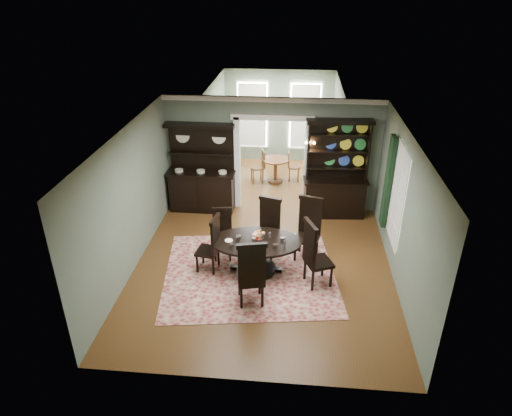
# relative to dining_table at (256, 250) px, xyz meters

# --- Properties ---
(room) EXTENTS (5.51, 6.01, 3.01)m
(room) POSITION_rel_dining_table_xyz_m (0.13, 0.08, 1.06)
(room) COLOR #5A3617
(room) RESTS_ON ground
(parlor) EXTENTS (3.51, 3.50, 3.01)m
(parlor) POSITION_rel_dining_table_xyz_m (0.13, 5.57, 1.00)
(parlor) COLOR #5A3617
(parlor) RESTS_ON ground
(doorway_trim) EXTENTS (2.08, 0.25, 2.57)m
(doorway_trim) POSITION_rel_dining_table_xyz_m (0.13, 3.04, 1.10)
(doorway_trim) COLOR white
(doorway_trim) RESTS_ON floor
(right_window) EXTENTS (0.15, 1.47, 2.12)m
(right_window) POSITION_rel_dining_table_xyz_m (2.82, 0.97, 1.08)
(right_window) COLOR white
(right_window) RESTS_ON wall_right
(wall_sconce) EXTENTS (0.27, 0.21, 0.21)m
(wall_sconce) POSITION_rel_dining_table_xyz_m (1.08, 2.89, 1.37)
(wall_sconce) COLOR #BB8332
(wall_sconce) RESTS_ON back_wall_right
(rug) EXTENTS (3.95, 3.60, 0.01)m
(rug) POSITION_rel_dining_table_xyz_m (-0.12, -0.10, -0.51)
(rug) COLOR maroon
(rug) RESTS_ON floor
(dining_table) EXTENTS (1.94, 1.83, 0.75)m
(dining_table) POSITION_rel_dining_table_xyz_m (0.00, 0.00, 0.00)
(dining_table) COLOR black
(dining_table) RESTS_ON rug
(centerpiece) EXTENTS (1.29, 0.83, 0.21)m
(centerpiece) POSITION_rel_dining_table_xyz_m (0.04, 0.08, 0.29)
(centerpiece) COLOR silver
(centerpiece) RESTS_ON dining_table
(chair_far_left) EXTENTS (0.48, 0.46, 1.16)m
(chair_far_left) POSITION_rel_dining_table_xyz_m (-0.79, 0.55, 0.09)
(chair_far_left) COLOR black
(chair_far_left) RESTS_ON rug
(chair_far_mid) EXTENTS (0.61, 0.59, 1.34)m
(chair_far_mid) POSITION_rel_dining_table_xyz_m (0.20, 0.77, 0.19)
(chair_far_mid) COLOR black
(chair_far_mid) RESTS_ON rug
(chair_far_right) EXTENTS (0.64, 0.62, 1.42)m
(chair_far_right) POSITION_rel_dining_table_xyz_m (1.09, 0.71, 0.23)
(chair_far_right) COLOR black
(chair_far_right) RESTS_ON rug
(chair_end_left) EXTENTS (0.52, 0.54, 1.28)m
(chair_end_left) POSITION_rel_dining_table_xyz_m (-0.92, -0.05, 0.16)
(chair_end_left) COLOR black
(chair_end_left) RESTS_ON rug
(chair_end_right) EXTENTS (0.67, 0.69, 1.45)m
(chair_end_right) POSITION_rel_dining_table_xyz_m (1.18, -0.37, 0.24)
(chair_end_right) COLOR black
(chair_end_right) RESTS_ON rug
(chair_near) EXTENTS (0.63, 0.61, 1.44)m
(chair_near) POSITION_rel_dining_table_xyz_m (0.02, -1.13, 0.24)
(chair_near) COLOR black
(chair_near) RESTS_ON rug
(sideboard) EXTENTS (1.77, 0.63, 2.33)m
(sideboard) POSITION_rel_dining_table_xyz_m (-1.69, 2.77, 0.29)
(sideboard) COLOR black
(sideboard) RESTS_ON floor
(welsh_dresser) EXTENTS (1.67, 0.72, 2.54)m
(welsh_dresser) POSITION_rel_dining_table_xyz_m (1.78, 2.77, 0.40)
(welsh_dresser) COLOR black
(welsh_dresser) RESTS_ON floor
(parlor_table) EXTENTS (0.80, 0.80, 0.74)m
(parlor_table) POSITION_rel_dining_table_xyz_m (0.15, 4.70, -0.04)
(parlor_table) COLOR brown
(parlor_table) RESTS_ON parlor_floor
(parlor_chair_left) EXTENTS (0.45, 0.44, 0.98)m
(parlor_chair_left) POSITION_rel_dining_table_xyz_m (-0.33, 4.67, 0.01)
(parlor_chair_left) COLOR brown
(parlor_chair_left) RESTS_ON parlor_floor
(parlor_chair_right) EXTENTS (0.39, 0.39, 0.93)m
(parlor_chair_right) POSITION_rel_dining_table_xyz_m (0.64, 4.88, -0.02)
(parlor_chair_right) COLOR brown
(parlor_chair_right) RESTS_ON parlor_floor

